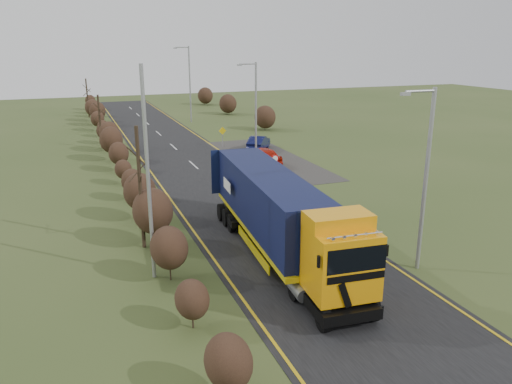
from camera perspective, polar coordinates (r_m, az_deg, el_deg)
The scene contains 14 objects.
ground at distance 23.65m, azimuth 4.79°, elevation -7.63°, with size 160.00×160.00×0.00m, color #36471E.
road at distance 32.35m, azimuth -2.85°, elevation -0.79°, with size 8.00×120.00×0.02m, color black.
layby at distance 43.58m, azimuth 1.18°, elevation 3.83°, with size 6.00×18.00×0.02m, color #2D2B28.
lane_markings at distance 32.07m, azimuth -2.68°, elevation -0.91°, with size 7.52×116.00×0.01m.
hedgerow at distance 28.65m, azimuth -13.03°, elevation -0.17°, with size 2.24×102.04×6.05m.
lorry at distance 23.03m, azimuth 2.47°, elevation -2.29°, with size 3.27×14.29×3.94m.
car_red_hatchback at distance 41.26m, azimuth 0.64°, elevation 4.15°, with size 1.78×4.43×1.51m, color #A71708.
car_blue_sedan at distance 47.23m, azimuth 0.30°, elevation 5.64°, with size 1.40×4.01×1.32m, color #0A0E37.
streetlight_near at distance 22.34m, azimuth 18.71°, elevation 1.96°, with size 1.71×0.18×8.00m.
streetlight_mid at distance 43.18m, azimuth -0.13°, elevation 9.73°, with size 1.75×0.18×8.17m.
streetlight_far at distance 64.09m, azimuth -7.68°, elevation 12.47°, with size 1.98×0.19×9.34m.
left_pole at distance 20.78m, azimuth -12.23°, elevation 1.71°, with size 0.16×0.16×8.97m, color #939598.
speed_sign at distance 35.83m, azimuth 2.17°, elevation 3.29°, with size 0.57×0.10×2.06m.
warning_board at distance 48.53m, azimuth -3.86°, elevation 6.55°, with size 0.75×0.11×1.96m.
Camera 1 is at (-9.48, -19.36, 9.73)m, focal length 35.00 mm.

